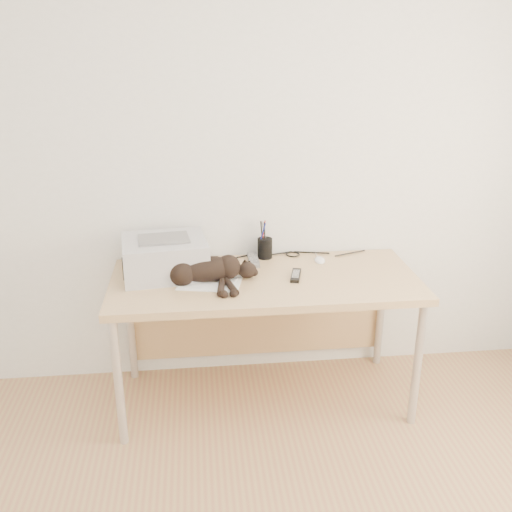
{
  "coord_description": "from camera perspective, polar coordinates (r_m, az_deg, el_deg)",
  "views": [
    {
      "loc": [
        -0.34,
        -1.32,
        1.91
      ],
      "look_at": [
        -0.05,
        1.34,
        0.88
      ],
      "focal_mm": 40.0,
      "sensor_mm": 36.0,
      "label": 1
    }
  ],
  "objects": [
    {
      "name": "pen_cup",
      "position": [
        3.22,
        0.89,
        0.82
      ],
      "size": [
        0.08,
        0.08,
        0.21
      ],
      "color": "black",
      "rests_on": "desk"
    },
    {
      "name": "printer",
      "position": [
        3.03,
        -9.1,
        -0.05
      ],
      "size": [
        0.47,
        0.41,
        0.2
      ],
      "color": "#B3B3B8",
      "rests_on": "desk"
    },
    {
      "name": "papers",
      "position": [
        2.93,
        -4.92,
        -2.57
      ],
      "size": [
        0.39,
        0.33,
        0.01
      ],
      "color": "white",
      "rests_on": "desk"
    },
    {
      "name": "wall_back",
      "position": [
        3.15,
        0.14,
        9.81
      ],
      "size": [
        3.5,
        0.0,
        3.5
      ],
      "primitive_type": "plane",
      "rotation": [
        1.57,
        0.0,
        0.0
      ],
      "color": "white",
      "rests_on": "floor"
    },
    {
      "name": "cat",
      "position": [
        2.91,
        -5.26,
        -1.51
      ],
      "size": [
        0.62,
        0.29,
        0.14
      ],
      "rotation": [
        0.0,
        0.0,
        0.09
      ],
      "color": "black",
      "rests_on": "desk"
    },
    {
      "name": "remote_grey",
      "position": [
        3.18,
        -0.26,
        -0.4
      ],
      "size": [
        0.06,
        0.2,
        0.02
      ],
      "primitive_type": "cube",
      "rotation": [
        0.0,
        0.0,
        -0.01
      ],
      "color": "slate",
      "rests_on": "desk"
    },
    {
      "name": "remote_black",
      "position": [
        2.99,
        4.0,
        -1.96
      ],
      "size": [
        0.09,
        0.17,
        0.02
      ],
      "primitive_type": "cube",
      "rotation": [
        0.0,
        0.0,
        -0.26
      ],
      "color": "black",
      "rests_on": "desk"
    },
    {
      "name": "mouse",
      "position": [
        3.21,
        6.39,
        -0.24
      ],
      "size": [
        0.07,
        0.1,
        0.03
      ],
      "primitive_type": "ellipsoid",
      "rotation": [
        0.0,
        0.0,
        -0.09
      ],
      "color": "white",
      "rests_on": "desk"
    },
    {
      "name": "desk",
      "position": [
        3.11,
        0.69,
        -3.83
      ],
      "size": [
        1.6,
        0.7,
        0.74
      ],
      "color": "#DBB180",
      "rests_on": "floor"
    },
    {
      "name": "mug",
      "position": [
        3.2,
        -5.96,
        0.28
      ],
      "size": [
        0.14,
        0.14,
        0.09
      ],
      "primitive_type": "imported",
      "rotation": [
        0.0,
        0.0,
        0.71
      ],
      "color": "white",
      "rests_on": "desk"
    },
    {
      "name": "cable_tangle",
      "position": [
        3.26,
        0.23,
        0.03
      ],
      "size": [
        1.36,
        0.08,
        0.01
      ],
      "primitive_type": null,
      "color": "black",
      "rests_on": "desk"
    }
  ]
}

